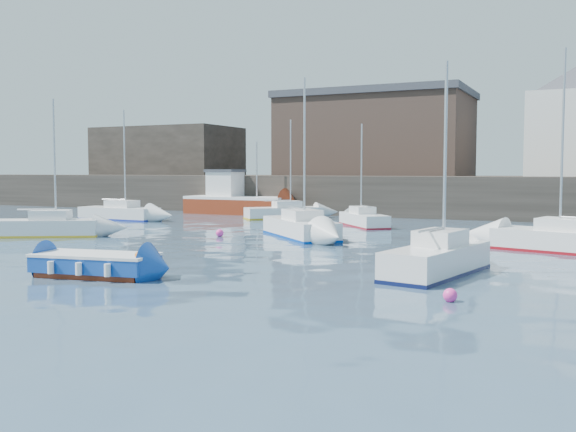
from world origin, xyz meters
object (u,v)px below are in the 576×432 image
at_px(sailboat_e, 119,213).
at_px(buoy_near, 66,260).
at_px(buoy_far, 220,236).
at_px(fishing_boat, 236,200).
at_px(blue_dinghy, 96,264).
at_px(sailboat_b, 300,227).
at_px(sailboat_a, 46,227).
at_px(sailboat_f, 364,219).
at_px(sailboat_c, 437,259).
at_px(sailboat_d, 575,240).
at_px(buoy_mid, 450,302).
at_px(sailboat_h, 284,212).

bearing_deg(sailboat_e, buoy_near, -55.47).
xyz_separation_m(sailboat_e, buoy_far, (12.27, -6.70, -0.50)).
distance_m(fishing_boat, buoy_far, 17.61).
bearing_deg(blue_dinghy, sailboat_b, 86.03).
bearing_deg(sailboat_a, sailboat_f, 44.71).
height_order(sailboat_c, buoy_near, sailboat_c).
relative_size(sailboat_a, buoy_far, 17.43).
distance_m(sailboat_d, buoy_mid, 12.66).
relative_size(sailboat_c, sailboat_h, 1.00).
distance_m(fishing_boat, sailboat_a, 19.53).
height_order(sailboat_d, sailboat_h, sailboat_d).
bearing_deg(sailboat_a, fishing_boat, 89.68).
height_order(blue_dinghy, buoy_far, blue_dinghy).
bearing_deg(buoy_mid, sailboat_d, 77.68).
bearing_deg(sailboat_h, fishing_boat, 151.99).
bearing_deg(buoy_far, buoy_mid, -39.35).
height_order(sailboat_h, buoy_mid, sailboat_h).
relative_size(blue_dinghy, fishing_boat, 0.49).
distance_m(sailboat_e, sailboat_h, 11.53).
bearing_deg(buoy_far, sailboat_b, 19.66).
bearing_deg(sailboat_b, blue_dinghy, -93.97).
distance_m(blue_dinghy, sailboat_c, 11.18).
distance_m(sailboat_c, sailboat_d, 9.09).
height_order(buoy_near, buoy_mid, buoy_mid).
xyz_separation_m(sailboat_a, sailboat_h, (5.78, 16.50, -0.04)).
distance_m(fishing_boat, sailboat_c, 31.22).
bearing_deg(sailboat_d, buoy_far, -177.60).
bearing_deg(sailboat_f, sailboat_b, -96.59).
relative_size(sailboat_d, buoy_mid, 22.77).
bearing_deg(fishing_boat, buoy_near, -74.14).
relative_size(sailboat_f, buoy_near, 17.73).
height_order(sailboat_b, sailboat_f, sailboat_b).
bearing_deg(sailboat_c, sailboat_b, 135.30).
xyz_separation_m(sailboat_c, buoy_mid, (1.25, -4.17, -0.54)).
bearing_deg(sailboat_d, sailboat_f, 145.60).
relative_size(blue_dinghy, buoy_near, 11.90).
bearing_deg(sailboat_f, fishing_boat, 152.67).
distance_m(sailboat_d, buoy_far, 16.92).
bearing_deg(buoy_far, sailboat_a, -154.48).
xyz_separation_m(sailboat_c, sailboat_f, (-8.11, 16.44, -0.09)).
bearing_deg(sailboat_c, sailboat_f, 116.26).
bearing_deg(buoy_near, buoy_far, 85.73).
bearing_deg(buoy_near, sailboat_c, 10.64).
relative_size(sailboat_e, buoy_mid, 20.27).
bearing_deg(buoy_near, buoy_mid, -6.11).
xyz_separation_m(sailboat_a, buoy_mid, (22.36, -7.75, -0.50)).
height_order(sailboat_h, buoy_far, sailboat_h).
bearing_deg(buoy_far, fishing_boat, 117.24).
bearing_deg(buoy_mid, sailboat_a, 160.87).
bearing_deg(fishing_boat, sailboat_e, -115.37).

